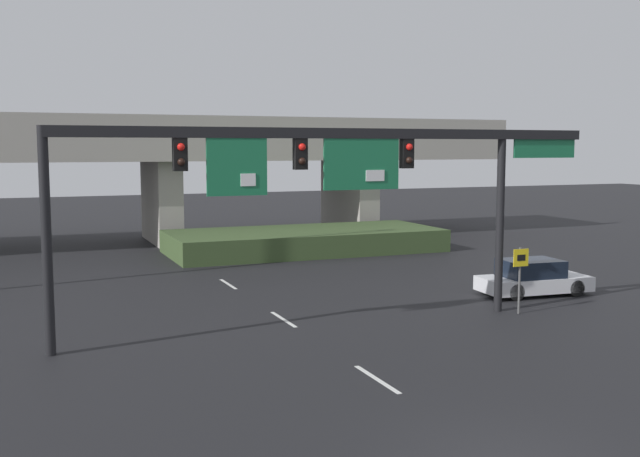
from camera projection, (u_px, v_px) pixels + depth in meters
lane_markings at (253, 300)px, 28.08m from camera, size 0.14×23.25×0.01m
signal_gantry at (332, 165)px, 23.20m from camera, size 18.04×0.44×6.29m
speed_limit_sign at (520, 271)px, 25.56m from camera, size 0.60×0.11×2.30m
overpass_bridge at (160, 156)px, 44.58m from camera, size 43.76×7.98×7.46m
grass_embankment at (305, 241)px, 40.90m from camera, size 14.72×6.15×1.20m
parked_sedan_near_right at (533, 278)px, 29.00m from camera, size 4.39×2.20×1.38m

